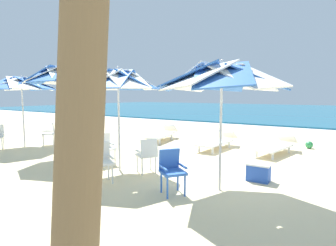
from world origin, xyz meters
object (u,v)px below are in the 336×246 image
Objects in this scene: beach_umbrella_0 at (222,78)px; beach_umbrella_2 at (61,76)px; beach_umbrella_3 at (21,84)px; plastic_chair_3 at (105,146)px; beach_ball at (309,145)px; plastic_chair_1 at (147,153)px; sun_lounger_0 at (276,145)px; plastic_chair_4 at (82,138)px; plastic_chair_0 at (172,169)px; plastic_chair_2 at (101,160)px; cooler_box at (258,172)px; plastic_chair_5 at (50,132)px; beach_umbrella_1 at (118,81)px; sun_lounger_2 at (162,134)px; sun_lounger_1 at (217,141)px.

beach_umbrella_0 is 0.91× the size of beach_umbrella_2.
beach_umbrella_3 is (-2.66, 0.23, -0.18)m from beach_umbrella_2.
beach_ball is (4.55, 5.53, -0.37)m from plastic_chair_3.
sun_lounger_0 is at bearing 60.98° from plastic_chair_1.
plastic_chair_4 is at bearing 7.17° from beach_umbrella_3.
plastic_chair_0 and plastic_chair_1 have the same top height.
plastic_chair_2 reaches higher than sun_lounger_0.
plastic_chair_1 is at bearing -1.39° from beach_umbrella_2.
beach_ball is at bearing 38.54° from plastic_chair_4.
beach_ball is at bearing 82.84° from cooler_box.
plastic_chair_4 is at bearing -8.36° from plastic_chair_5.
beach_umbrella_3 reaches higher than cooler_box.
beach_umbrella_0 is 5.21× the size of cooler_box.
plastic_chair_0 is (-0.71, -0.69, -1.75)m from beach_umbrella_0.
beach_ball is at bearing 56.85° from beach_umbrella_1.
sun_lounger_2 is (3.65, 3.81, -2.02)m from beach_umbrella_3.
plastic_chair_1 is 0.40× the size of sun_lounger_1.
plastic_chair_1 reaches higher than cooler_box.
beach_umbrella_3 is 10.68m from beach_ball.
sun_lounger_1 is at bearing 81.07° from plastic_chair_2.
beach_umbrella_1 is 2.60m from beach_umbrella_2.
plastic_chair_5 is 6.33m from sun_lounger_1.
beach_umbrella_1 is 3.03× the size of plastic_chair_3.
beach_umbrella_3 is (-5.98, 0.31, 1.81)m from plastic_chair_1.
beach_umbrella_3 is (-5.24, 0.48, 0.05)m from beach_umbrella_1.
sun_lounger_0 is (2.96, 4.16, -1.98)m from beach_umbrella_1.
plastic_chair_2 reaches higher than sun_lounger_1.
sun_lounger_0 is at bearing 31.66° from plastic_chair_4.
beach_umbrella_2 reaches higher than sun_lounger_0.
plastic_chair_4 is 7.95m from beach_ball.
beach_umbrella_2 is (-2.86, 1.13, 1.99)m from plastic_chair_2.
plastic_chair_4 is at bearing 168.33° from plastic_chair_1.
plastic_chair_0 is 0.30× the size of beach_umbrella_2.
plastic_chair_0 is 2.12m from cooler_box.
sun_lounger_1 reaches higher than cooler_box.
beach_ball is (3.78, 5.79, -2.13)m from beach_umbrella_1.
sun_lounger_0 is at bearing 21.48° from plastic_chair_5.
beach_ball is (3.50, 6.66, -0.37)m from plastic_chair_2.
plastic_chair_0 is at bearing -101.83° from sun_lounger_0.
beach_ball is at bearing 30.47° from beach_umbrella_3.
plastic_chair_2 is 3.34× the size of beach_ball.
sun_lounger_1 is (0.75, 4.80, -0.22)m from plastic_chair_2.
sun_lounger_1 is 2.64m from sun_lounger_2.
beach_umbrella_2 is 4.70m from sun_lounger_2.
beach_umbrella_1 reaches higher than plastic_chair_1.
sun_lounger_0 is 4.45× the size of cooler_box.
plastic_chair_5 is 8.20m from sun_lounger_0.
beach_umbrella_1 is 5.26m from beach_umbrella_3.
beach_ball is at bearing 15.56° from sun_lounger_2.
beach_umbrella_2 is (-1.80, 0.00, 1.99)m from plastic_chair_3.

